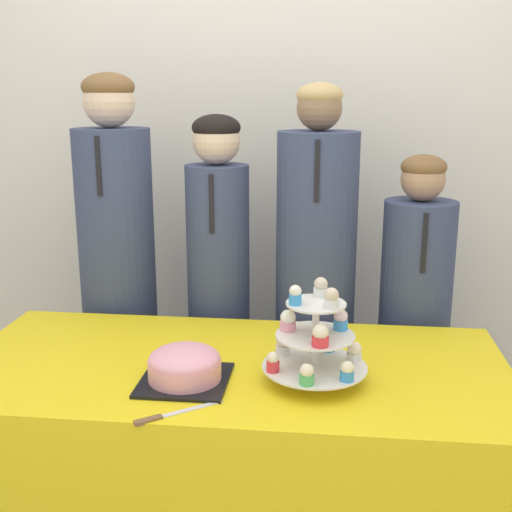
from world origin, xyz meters
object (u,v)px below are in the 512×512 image
cake_knife (165,416)px  student_1 (219,309)px  student_2 (315,306)px  student_3 (413,339)px  cupcake_stand (316,339)px  round_cake (185,365)px  student_0 (119,292)px

cake_knife → student_1: size_ratio=0.14×
student_1 → student_2: (0.39, 0.00, 0.03)m
student_1 → student_3: student_1 is taller
cupcake_stand → student_2: size_ratio=0.19×
round_cake → cake_knife: bearing=-91.8°
student_0 → student_3: (1.19, -0.00, -0.15)m
student_2 → student_3: size_ratio=1.19×
round_cake → student_0: (-0.44, 0.74, -0.02)m
cupcake_stand → student_1: 0.82m
round_cake → cupcake_stand: 0.39m
cake_knife → round_cake: bearing=51.8°
cake_knife → student_1: 0.95m
round_cake → student_3: bearing=44.6°
round_cake → student_1: 0.74m
round_cake → student_3: student_3 is taller
student_0 → round_cake: bearing=-59.2°
cupcake_stand → student_0: (-0.82, 0.69, -0.10)m
student_1 → student_3: bearing=-0.0°
student_0 → student_1: bearing=-0.0°
cupcake_stand → student_1: (-0.40, 0.69, -0.16)m
cupcake_stand → student_3: size_ratio=0.22×
cake_knife → student_0: bearing=78.2°
cupcake_stand → cake_knife: bearing=-146.0°
cake_knife → student_0: size_ratio=0.13×
student_2 → cupcake_stand: bearing=-88.5°
round_cake → student_1: student_1 is taller
student_0 → student_2: bearing=-0.0°
student_1 → student_2: 0.39m
cake_knife → cupcake_stand: cupcake_stand is taller
student_1 → round_cake: bearing=-87.9°
student_3 → cupcake_stand: bearing=-118.2°
cupcake_stand → student_1: size_ratio=0.20×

